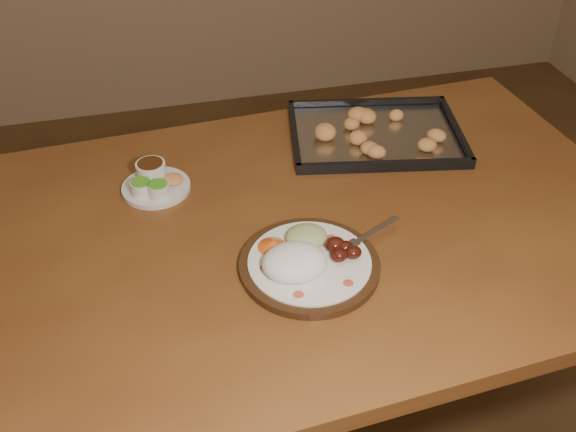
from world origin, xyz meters
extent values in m
cube|color=brown|center=(0.01, 0.07, 0.73)|extent=(1.56, 1.00, 0.04)
cylinder|color=#543A19|center=(0.67, 0.50, 0.35)|extent=(0.07, 0.07, 0.71)
cylinder|color=#311B0D|center=(0.03, -0.06, 0.76)|extent=(0.26, 0.26, 0.02)
cylinder|color=silver|center=(0.03, -0.06, 0.77)|extent=(0.23, 0.23, 0.01)
ellipsoid|color=#C3482E|center=(-0.01, -0.14, 0.77)|extent=(0.02, 0.02, 0.00)
ellipsoid|color=#C3482E|center=(0.08, -0.13, 0.77)|extent=(0.02, 0.02, 0.00)
ellipsoid|color=#C3482E|center=(0.09, -0.01, 0.77)|extent=(0.02, 0.02, 0.00)
ellipsoid|color=#C3482E|center=(-0.06, -0.06, 0.77)|extent=(0.02, 0.02, 0.00)
ellipsoid|color=white|center=(0.00, -0.07, 0.78)|extent=(0.14, 0.13, 0.05)
ellipsoid|color=#4F160B|center=(0.08, -0.07, 0.78)|extent=(0.03, 0.03, 0.03)
ellipsoid|color=#4F160B|center=(0.10, -0.05, 0.78)|extent=(0.03, 0.03, 0.03)
ellipsoid|color=#4F160B|center=(0.08, -0.04, 0.78)|extent=(0.03, 0.03, 0.03)
ellipsoid|color=#4F160B|center=(0.11, -0.07, 0.78)|extent=(0.03, 0.03, 0.03)
ellipsoid|color=tan|center=(0.04, 0.00, 0.78)|extent=(0.10, 0.09, 0.03)
cone|color=#DA4D13|center=(-0.03, -0.01, 0.78)|extent=(0.08, 0.08, 0.03)
cube|color=white|center=(0.17, -0.01, 0.77)|extent=(0.12, 0.07, 0.00)
cube|color=white|center=(0.11, -0.04, 0.77)|extent=(0.04, 0.03, 0.00)
cylinder|color=white|center=(0.10, -0.06, 0.77)|extent=(0.03, 0.02, 0.00)
cylinder|color=white|center=(0.10, -0.05, 0.77)|extent=(0.03, 0.02, 0.00)
cylinder|color=white|center=(0.09, -0.05, 0.77)|extent=(0.03, 0.02, 0.00)
cylinder|color=white|center=(0.09, -0.04, 0.77)|extent=(0.03, 0.02, 0.00)
cylinder|color=beige|center=(-0.23, 0.26, 0.76)|extent=(0.15, 0.15, 0.01)
cylinder|color=silver|center=(-0.26, 0.24, 0.77)|extent=(0.05, 0.05, 0.03)
cylinder|color=#469A1E|center=(-0.26, 0.24, 0.79)|extent=(0.04, 0.04, 0.00)
cylinder|color=silver|center=(-0.22, 0.22, 0.77)|extent=(0.05, 0.05, 0.03)
cylinder|color=#469A1E|center=(-0.22, 0.22, 0.79)|extent=(0.04, 0.04, 0.00)
cylinder|color=silver|center=(-0.23, 0.29, 0.78)|extent=(0.06, 0.06, 0.04)
cylinder|color=#391C0A|center=(-0.23, 0.29, 0.80)|extent=(0.05, 0.05, 0.00)
ellipsoid|color=#DF994E|center=(-0.19, 0.26, 0.77)|extent=(0.04, 0.04, 0.02)
cube|color=black|center=(0.30, 0.34, 0.75)|extent=(0.45, 0.36, 0.01)
cube|color=black|center=(0.33, 0.48, 0.77)|extent=(0.40, 0.08, 0.02)
cube|color=black|center=(0.28, 0.20, 0.77)|extent=(0.40, 0.08, 0.02)
cube|color=black|center=(0.50, 0.31, 0.77)|extent=(0.06, 0.29, 0.02)
cube|color=black|center=(0.11, 0.38, 0.77)|extent=(0.06, 0.29, 0.02)
cube|color=silver|center=(0.30, 0.34, 0.76)|extent=(0.42, 0.33, 0.00)
ellipsoid|color=#DD9D4D|center=(0.35, 0.33, 0.78)|extent=(0.04, 0.04, 0.03)
ellipsoid|color=#DD9D4D|center=(0.40, 0.36, 0.78)|extent=(0.06, 0.06, 0.03)
ellipsoid|color=#DD9D4D|center=(0.34, 0.42, 0.78)|extent=(0.05, 0.06, 0.03)
ellipsoid|color=#DD9D4D|center=(0.28, 0.40, 0.78)|extent=(0.05, 0.06, 0.03)
ellipsoid|color=#DD9D4D|center=(0.24, 0.40, 0.78)|extent=(0.06, 0.06, 0.03)
ellipsoid|color=#DD9D4D|center=(0.26, 0.35, 0.78)|extent=(0.04, 0.04, 0.03)
ellipsoid|color=#DD9D4D|center=(0.21, 0.32, 0.78)|extent=(0.06, 0.06, 0.03)
ellipsoid|color=#DD9D4D|center=(0.27, 0.26, 0.78)|extent=(0.05, 0.06, 0.03)
ellipsoid|color=#DD9D4D|center=(0.33, 0.29, 0.78)|extent=(0.05, 0.06, 0.03)
ellipsoid|color=#DD9D4D|center=(0.37, 0.29, 0.78)|extent=(0.06, 0.06, 0.03)
camera|label=1|loc=(-0.22, -0.89, 1.57)|focal=40.00mm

